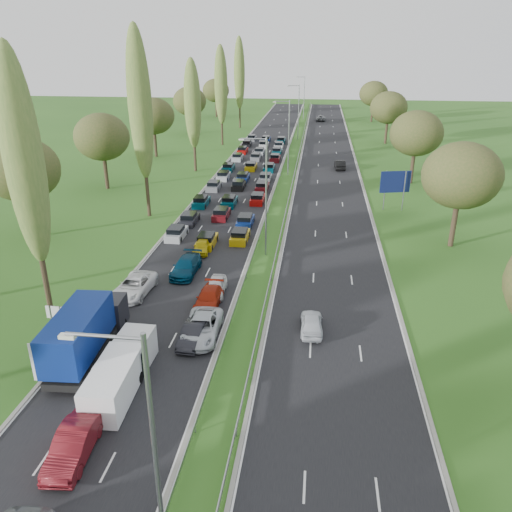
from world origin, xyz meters
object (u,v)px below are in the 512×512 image
(near_car_2, at_px, (134,286))
(white_van_rear, at_px, (129,357))
(blue_lorry, at_px, (85,332))
(direction_sign, at_px, (395,184))
(white_van_front, at_px, (115,381))
(info_sign, at_px, (56,315))

(near_car_2, distance_m, white_van_rear, 11.41)
(blue_lorry, height_order, direction_sign, direction_sign)
(near_car_2, height_order, blue_lorry, blue_lorry)
(white_van_front, distance_m, white_van_rear, 2.49)
(direction_sign, bearing_deg, blue_lorry, -124.13)
(near_car_2, relative_size, white_van_front, 0.98)
(white_van_front, distance_m, info_sign, 9.91)
(blue_lorry, relative_size, direction_sign, 1.77)
(blue_lorry, xyz_separation_m, info_sign, (-3.73, 2.98, -0.64))
(white_van_rear, relative_size, direction_sign, 1.06)
(white_van_rear, height_order, info_sign, white_van_rear)
(info_sign, height_order, direction_sign, direction_sign)
(white_van_front, bearing_deg, blue_lorry, 130.50)
(white_van_rear, bearing_deg, white_van_front, -88.15)
(white_van_front, distance_m, direction_sign, 46.17)
(white_van_front, xyz_separation_m, direction_sign, (21.55, 40.76, 2.41))
(info_sign, relative_size, direction_sign, 0.40)
(info_sign, bearing_deg, direction_sign, 49.74)
(blue_lorry, xyz_separation_m, white_van_rear, (3.47, -1.29, -0.88))
(white_van_front, relative_size, direction_sign, 1.08)
(near_car_2, relative_size, info_sign, 2.64)
(near_car_2, distance_m, direction_sign, 37.36)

